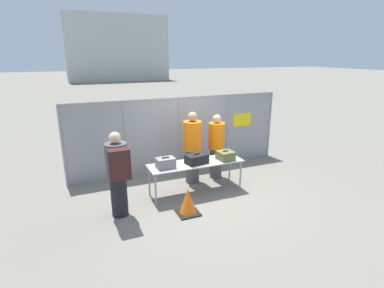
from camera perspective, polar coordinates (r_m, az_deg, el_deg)
ground_plane at (r=7.45m, az=2.31°, el=-8.96°), size 120.00×120.00×0.00m
fence_section at (r=8.51m, az=-2.20°, el=2.22°), size 6.23×0.07×2.10m
inspection_table at (r=7.09m, az=0.76°, el=-3.98°), size 2.28×0.65×0.78m
suitcase_grey at (r=6.74m, az=-5.06°, el=-3.61°), size 0.42×0.30×0.26m
suitcase_black at (r=6.99m, az=0.89°, el=-2.85°), size 0.55×0.40×0.24m
suitcase_olive at (r=7.28m, az=6.40°, el=-2.19°), size 0.39×0.39×0.23m
traveler_hooded at (r=6.15m, az=-13.95°, el=-5.18°), size 0.44×0.69×1.79m
security_worker_near at (r=7.63m, az=0.07°, el=-0.53°), size 0.46×0.46×1.86m
security_worker_far at (r=7.99m, az=4.64°, el=-0.29°), size 0.43×0.43×1.74m
utility_trailer at (r=10.95m, az=-2.62°, el=1.72°), size 4.34×2.26×0.67m
distant_hangar at (r=43.19m, az=-14.71°, el=17.15°), size 12.25×9.48×7.89m
traffic_cone at (r=6.37m, az=-0.79°, el=-10.98°), size 0.46×0.46×0.57m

